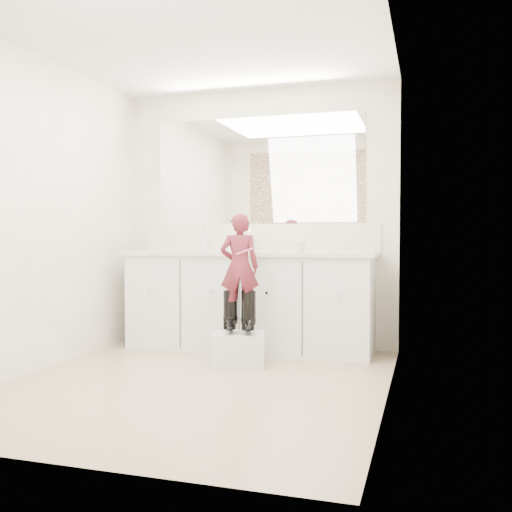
% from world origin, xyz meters
% --- Properties ---
extents(floor, '(3.00, 3.00, 0.00)m').
position_xyz_m(floor, '(0.00, 0.00, 0.00)').
color(floor, '#927F60').
rests_on(floor, ground).
extents(ceiling, '(3.00, 3.00, 0.00)m').
position_xyz_m(ceiling, '(0.00, 0.00, 2.40)').
color(ceiling, white).
rests_on(ceiling, wall_back).
extents(wall_back, '(2.60, 0.00, 2.60)m').
position_xyz_m(wall_back, '(0.00, 1.50, 1.20)').
color(wall_back, beige).
rests_on(wall_back, floor).
extents(wall_front, '(2.60, 0.00, 2.60)m').
position_xyz_m(wall_front, '(0.00, -1.50, 1.20)').
color(wall_front, beige).
rests_on(wall_front, floor).
extents(wall_left, '(0.00, 3.00, 3.00)m').
position_xyz_m(wall_left, '(-1.30, 0.00, 1.20)').
color(wall_left, beige).
rests_on(wall_left, floor).
extents(wall_right, '(0.00, 3.00, 3.00)m').
position_xyz_m(wall_right, '(1.30, 0.00, 1.20)').
color(wall_right, beige).
rests_on(wall_right, floor).
extents(vanity_cabinet, '(2.20, 0.55, 0.85)m').
position_xyz_m(vanity_cabinet, '(0.00, 1.23, 0.42)').
color(vanity_cabinet, silver).
rests_on(vanity_cabinet, floor).
extents(countertop, '(2.28, 0.58, 0.04)m').
position_xyz_m(countertop, '(0.00, 1.21, 0.87)').
color(countertop, beige).
rests_on(countertop, vanity_cabinet).
extents(backsplash, '(2.28, 0.03, 0.25)m').
position_xyz_m(backsplash, '(0.00, 1.49, 1.02)').
color(backsplash, beige).
rests_on(backsplash, countertop).
extents(mirror, '(2.00, 0.02, 1.00)m').
position_xyz_m(mirror, '(0.00, 1.49, 1.64)').
color(mirror, white).
rests_on(mirror, wall_back).
extents(dot_panel, '(2.00, 0.01, 1.20)m').
position_xyz_m(dot_panel, '(0.00, -1.49, 1.65)').
color(dot_panel, '#472819').
rests_on(dot_panel, wall_front).
extents(faucet, '(0.08, 0.08, 0.10)m').
position_xyz_m(faucet, '(0.00, 1.38, 0.94)').
color(faucet, silver).
rests_on(faucet, countertop).
extents(cup, '(0.11, 0.11, 0.08)m').
position_xyz_m(cup, '(0.49, 1.18, 0.93)').
color(cup, beige).
rests_on(cup, countertop).
extents(soap_bottle, '(0.10, 0.10, 0.22)m').
position_xyz_m(soap_bottle, '(-0.43, 1.20, 1.00)').
color(soap_bottle, beige).
rests_on(soap_bottle, countertop).
extents(step_stool, '(0.48, 0.43, 0.26)m').
position_xyz_m(step_stool, '(0.11, 0.61, 0.13)').
color(step_stool, silver).
rests_on(step_stool, floor).
extents(boot_left, '(0.18, 0.25, 0.34)m').
position_xyz_m(boot_left, '(0.03, 0.63, 0.43)').
color(boot_left, black).
rests_on(boot_left, step_stool).
extents(boot_right, '(0.18, 0.25, 0.34)m').
position_xyz_m(boot_right, '(0.18, 0.63, 0.43)').
color(boot_right, black).
rests_on(boot_right, step_stool).
extents(toddler, '(0.35, 0.28, 0.85)m').
position_xyz_m(toddler, '(0.11, 0.63, 0.78)').
color(toddler, '#9B2F40').
rests_on(toddler, step_stool).
extents(toothbrush, '(0.13, 0.05, 0.06)m').
position_xyz_m(toothbrush, '(0.18, 0.55, 0.91)').
color(toothbrush, pink).
rests_on(toothbrush, toddler).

